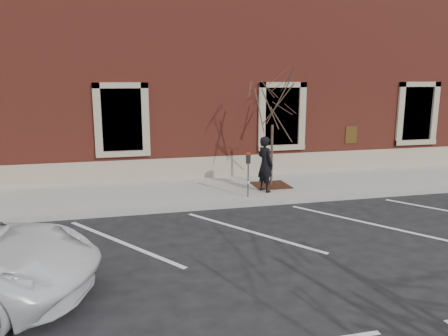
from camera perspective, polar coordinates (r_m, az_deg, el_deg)
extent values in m
plane|color=#28282B|center=(13.29, 0.62, -5.16)|extent=(120.00, 120.00, 0.00)
cube|color=#B0AEA5|center=(14.90, -1.05, -2.99)|extent=(40.00, 3.50, 0.15)
cube|color=#9E9E99|center=(13.22, 0.67, -4.91)|extent=(40.00, 0.12, 0.15)
cube|color=maroon|center=(20.32, -4.91, 12.05)|extent=(40.00, 8.50, 8.00)
cube|color=gray|center=(16.49, -2.42, 0.12)|extent=(40.00, 0.06, 0.80)
cube|color=black|center=(16.03, -13.20, 6.18)|extent=(1.40, 0.30, 2.20)
cube|color=gray|center=(16.02, -12.99, 1.85)|extent=(1.90, 0.20, 0.20)
cube|color=black|center=(17.18, 7.37, 6.74)|extent=(1.40, 0.30, 2.20)
cube|color=gray|center=(17.16, 7.47, 2.69)|extent=(1.90, 0.20, 0.20)
cube|color=black|center=(20.12, 23.64, 6.57)|extent=(1.40, 0.30, 2.20)
cube|color=gray|center=(20.11, 23.66, 3.12)|extent=(1.90, 0.20, 0.20)
imported|color=black|center=(14.41, 5.41, 0.51)|extent=(0.64, 0.78, 1.84)
cylinder|color=#595B60|center=(13.75, 3.16, -1.62)|extent=(0.05, 0.05, 1.08)
cube|color=black|center=(13.61, 3.19, 1.17)|extent=(0.13, 0.10, 0.28)
cube|color=#A5220B|center=(13.58, 3.20, 1.89)|extent=(0.12, 0.09, 0.06)
cube|color=white|center=(13.72, 3.21, -1.89)|extent=(0.05, 0.00, 0.08)
cube|color=#3D1F13|center=(15.39, 6.16, -2.24)|extent=(1.20, 1.20, 0.03)
cylinder|color=#4C3A2E|center=(15.17, 6.25, 1.62)|extent=(0.09, 0.09, 2.13)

